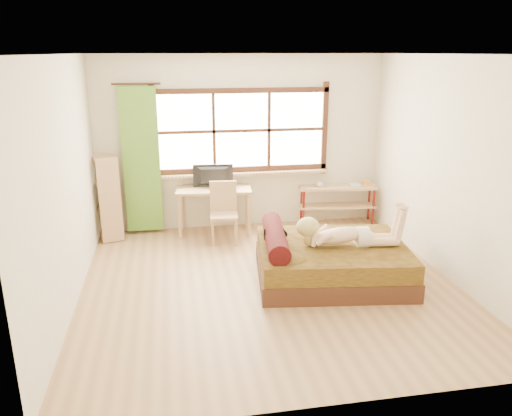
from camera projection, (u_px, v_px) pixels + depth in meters
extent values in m
plane|color=#9E754C|center=(269.00, 284.00, 6.13)|extent=(4.50, 4.50, 0.00)
plane|color=white|center=(271.00, 54.00, 5.32)|extent=(4.50, 4.50, 0.00)
plane|color=silver|center=(242.00, 143.00, 7.83)|extent=(4.50, 0.00, 4.50)
plane|color=silver|center=(332.00, 251.00, 3.61)|extent=(4.50, 0.00, 4.50)
plane|color=silver|center=(65.00, 186.00, 5.35)|extent=(0.00, 4.50, 4.50)
plane|color=silver|center=(450.00, 169.00, 6.09)|extent=(0.00, 4.50, 4.50)
cube|color=#FFEDBF|center=(241.00, 131.00, 7.77)|extent=(2.60, 0.01, 1.30)
cube|color=tan|center=(243.00, 173.00, 7.90)|extent=(2.80, 0.16, 0.04)
cube|color=#568D26|center=(141.00, 161.00, 7.53)|extent=(0.55, 0.10, 2.20)
cube|color=black|center=(331.00, 270.00, 6.24)|extent=(1.99, 1.68, 0.23)
cube|color=#321E0B|center=(332.00, 253.00, 6.18)|extent=(1.95, 1.64, 0.23)
cylinder|color=black|center=(275.00, 237.00, 6.08)|extent=(0.41, 1.26, 0.26)
cube|color=tan|center=(214.00, 190.00, 7.67)|extent=(1.19, 0.62, 0.04)
cube|color=tan|center=(180.00, 217.00, 7.53)|extent=(0.05, 0.05, 0.69)
cube|color=tan|center=(249.00, 215.00, 7.62)|extent=(0.05, 0.05, 0.69)
cube|color=tan|center=(181.00, 208.00, 7.93)|extent=(0.05, 0.05, 0.69)
cube|color=tan|center=(247.00, 207.00, 8.02)|extent=(0.05, 0.05, 0.69)
imported|color=black|center=(213.00, 176.00, 7.66)|extent=(0.62, 0.13, 0.35)
cube|color=tan|center=(224.00, 215.00, 7.35)|extent=(0.43, 0.43, 0.04)
cube|color=tan|center=(223.00, 196.00, 7.44)|extent=(0.40, 0.07, 0.46)
cube|color=tan|center=(213.00, 234.00, 7.23)|extent=(0.04, 0.04, 0.40)
cube|color=tan|center=(236.00, 233.00, 7.26)|extent=(0.04, 0.04, 0.40)
cube|color=tan|center=(213.00, 226.00, 7.56)|extent=(0.04, 0.04, 0.40)
cube|color=tan|center=(235.00, 225.00, 7.59)|extent=(0.04, 0.04, 0.40)
cube|color=tan|center=(338.00, 187.00, 8.15)|extent=(1.28, 0.45, 0.04)
cube|color=tan|center=(337.00, 206.00, 8.24)|extent=(1.28, 0.45, 0.03)
cylinder|color=maroon|center=(304.00, 207.00, 8.08)|extent=(0.04, 0.04, 0.63)
cylinder|color=maroon|center=(373.00, 206.00, 8.15)|extent=(0.04, 0.04, 0.63)
cylinder|color=maroon|center=(301.00, 203.00, 8.32)|extent=(0.04, 0.04, 0.63)
cylinder|color=maroon|center=(369.00, 202.00, 8.39)|extent=(0.04, 0.04, 0.63)
cube|color=orange|center=(366.00, 183.00, 8.16)|extent=(0.12, 0.12, 0.08)
imported|color=gray|center=(320.00, 184.00, 8.08)|extent=(0.12, 0.12, 0.09)
imported|color=gray|center=(350.00, 185.00, 8.17)|extent=(0.20, 0.25, 0.02)
cube|color=tan|center=(111.00, 233.00, 7.68)|extent=(0.43, 0.58, 0.03)
cube|color=tan|center=(109.00, 209.00, 7.56)|extent=(0.43, 0.58, 0.03)
cube|color=tan|center=(106.00, 184.00, 7.44)|extent=(0.43, 0.58, 0.03)
cube|color=tan|center=(104.00, 157.00, 7.32)|extent=(0.43, 0.58, 0.03)
cube|color=tan|center=(110.00, 201.00, 7.28)|extent=(0.31, 0.11, 1.27)
cube|color=tan|center=(105.00, 192.00, 7.73)|extent=(0.31, 0.11, 1.27)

